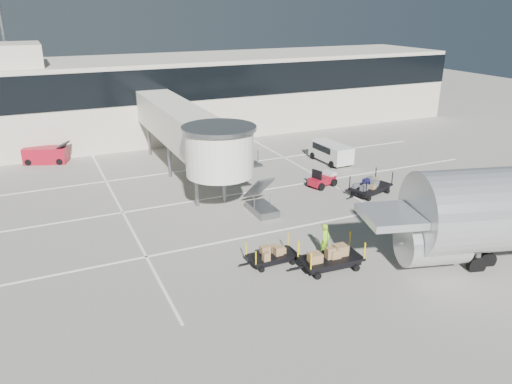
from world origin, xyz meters
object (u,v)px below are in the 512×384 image
suitcase_cart (370,187)px  ground_worker (325,240)px  belt_loader (46,155)px  baggage_tug (323,180)px  minivan (330,151)px  box_cart_near (332,259)px  box_cart_far (272,255)px

suitcase_cart → ground_worker: (-8.19, -6.79, 0.36)m
ground_worker → belt_loader: ground_worker is taller
baggage_tug → belt_loader: 24.57m
ground_worker → minivan: 18.01m
suitcase_cart → belt_loader: size_ratio=0.99×
baggage_tug → box_cart_near: (-6.42, -11.28, 0.06)m
baggage_tug → minivan: (4.01, 5.27, 0.49)m
minivan → box_cart_far: bearing=-134.0°
baggage_tug → minivan: bearing=35.8°
box_cart_near → ground_worker: 1.62m
box_cart_near → box_cart_far: box_cart_near is taller
box_cart_far → belt_loader: (-10.02, 24.92, 0.22)m
suitcase_cart → box_cart_near: (-8.71, -8.29, 0.00)m
box_cart_near → belt_loader: 29.59m
box_cart_near → ground_worker: bearing=73.9°
ground_worker → box_cart_far: bearing=144.0°
belt_loader → box_cart_far: bearing=-47.8°
baggage_tug → box_cart_far: bearing=-150.8°
ground_worker → baggage_tug: bearing=28.7°
ground_worker → box_cart_near: bearing=-139.5°
suitcase_cart → belt_loader: belt_loader is taller
suitcase_cart → box_cart_near: size_ratio=1.01×
box_cart_far → baggage_tug: bearing=45.2°
suitcase_cart → belt_loader: (-21.38, 18.45, 0.13)m
suitcase_cart → minivan: bearing=61.6°
suitcase_cart → box_cart_far: 13.07m
box_cart_near → belt_loader: bearing=118.5°
box_cart_near → box_cart_far: 3.21m
baggage_tug → box_cart_near: box_cart_near is taller
box_cart_far → belt_loader: size_ratio=0.80×
box_cart_near → belt_loader: belt_loader is taller
box_cart_far → minivan: size_ratio=0.73×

